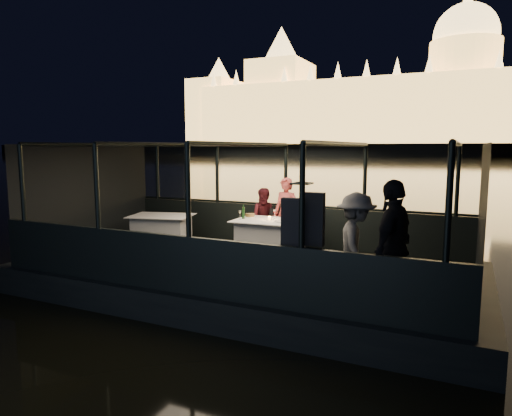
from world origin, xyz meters
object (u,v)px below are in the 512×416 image
at_px(dining_table_central, 270,238).
at_px(dining_table_aft, 162,230).
at_px(coat_stand, 301,244).
at_px(passenger_dark, 393,251).
at_px(wine_bottle, 243,212).
at_px(passenger_stripe, 356,241).
at_px(chair_port_left, 262,228).
at_px(person_woman_coral, 286,216).
at_px(person_man_maroon, 265,215).
at_px(chair_port_right, 288,233).

xyz_separation_m(dining_table_central, dining_table_aft, (-2.62, -0.14, 0.00)).
xyz_separation_m(coat_stand, passenger_dark, (1.21, 0.29, -0.05)).
bearing_deg(dining_table_aft, wine_bottle, 2.66).
distance_m(coat_stand, passenger_stripe, 0.96).
distance_m(dining_table_central, chair_port_left, 0.87).
xyz_separation_m(dining_table_central, person_woman_coral, (0.06, 0.74, 0.36)).
bearing_deg(person_man_maroon, chair_port_left, -159.55).
bearing_deg(passenger_stripe, chair_port_right, 22.62).
bearing_deg(chair_port_left, dining_table_aft, -166.26).
bearing_deg(dining_table_central, coat_stand, -58.21).
distance_m(dining_table_aft, passenger_stripe, 5.06).
bearing_deg(dining_table_central, person_woman_coral, 85.69).
distance_m(dining_table_aft, person_woman_coral, 2.84).
distance_m(dining_table_aft, person_man_maroon, 2.38).
xyz_separation_m(dining_table_central, chair_port_right, (0.23, 0.45, 0.06)).
height_order(chair_port_right, wine_bottle, wine_bottle).
distance_m(chair_port_left, chair_port_right, 0.78).
xyz_separation_m(chair_port_left, passenger_dark, (3.27, -2.92, 0.40)).
xyz_separation_m(person_man_maroon, wine_bottle, (-0.14, -0.81, 0.17)).
relative_size(dining_table_central, wine_bottle, 4.98).
bearing_deg(passenger_dark, coat_stand, -64.67).
distance_m(dining_table_central, chair_port_right, 0.51).
bearing_deg(dining_table_aft, person_woman_coral, 18.32).
bearing_deg(coat_stand, passenger_stripe, 51.02).
relative_size(chair_port_right, wine_bottle, 3.34).
bearing_deg(wine_bottle, person_woman_coral, 50.76).
bearing_deg(person_man_maroon, wine_bottle, -120.58).
bearing_deg(passenger_dark, person_woman_coral, -125.75).
bearing_deg(chair_port_right, chair_port_left, 165.86).
distance_m(chair_port_left, coat_stand, 3.84).
xyz_separation_m(chair_port_left, person_woman_coral, (0.56, 0.03, 0.30)).
distance_m(chair_port_right, coat_stand, 3.26).
bearing_deg(chair_port_right, coat_stand, -60.75).
xyz_separation_m(dining_table_aft, person_woman_coral, (2.67, 0.89, 0.36)).
height_order(dining_table_central, passenger_stripe, passenger_stripe).
bearing_deg(wine_bottle, dining_table_central, 4.77).
xyz_separation_m(chair_port_left, chair_port_right, (0.74, -0.26, 0.00)).
height_order(dining_table_central, passenger_dark, passenger_dark).
height_order(dining_table_aft, passenger_stripe, passenger_stripe).
height_order(dining_table_aft, coat_stand, coat_stand).
bearing_deg(passenger_dark, dining_table_aft, -99.24).
bearing_deg(coat_stand, dining_table_aft, 150.50).
distance_m(chair_port_right, person_woman_coral, 0.45).
distance_m(chair_port_left, person_woman_coral, 0.64).
bearing_deg(coat_stand, wine_bottle, 131.12).
bearing_deg(dining_table_aft, chair_port_right, 11.78).
bearing_deg(dining_table_central, chair_port_right, 63.00).
distance_m(chair_port_right, person_man_maroon, 0.80).
distance_m(person_woman_coral, passenger_stripe, 3.26).
xyz_separation_m(coat_stand, wine_bottle, (-2.14, 2.45, 0.02)).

